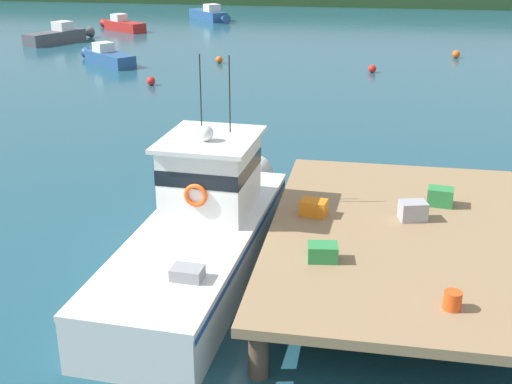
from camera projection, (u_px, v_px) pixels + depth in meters
name	position (u px, v px, depth m)	size (l,w,h in m)	color
ground_plane	(198.00, 261.00, 15.95)	(200.00, 200.00, 0.00)	#1E4C5B
dock	(405.00, 236.00, 14.77)	(6.00, 9.00, 1.20)	#4C3D2D
main_fishing_boat	(204.00, 227.00, 15.34)	(2.97, 9.88, 4.80)	silver
crate_single_by_cleat	(314.00, 208.00, 15.48)	(0.60, 0.44, 0.36)	orange
crate_stack_near_edge	(323.00, 252.00, 13.34)	(0.60, 0.44, 0.35)	#2D8442
crate_stack_mid_dock	(440.00, 197.00, 16.02)	(0.60, 0.44, 0.44)	#2D8442
crate_single_far	(413.00, 211.00, 15.21)	(0.60, 0.44, 0.44)	#9E9EA3
bait_bucket	(452.00, 300.00, 11.61)	(0.32, 0.32, 0.34)	#E04C19
moored_boat_off_the_point	(59.00, 35.00, 47.19)	(3.33, 5.59, 1.43)	#4C4C51
moored_boat_near_channel	(210.00, 15.00, 58.87)	(4.64, 4.96, 1.44)	#285184
moored_boat_mid_harbor	(122.00, 25.00, 52.92)	(4.68, 3.60, 1.26)	red
moored_boat_far_right	(107.00, 57.00, 39.49)	(4.42, 3.79, 1.24)	#285184
mooring_buoy_spare_mooring	(219.00, 60.00, 39.83)	(0.42, 0.42, 0.42)	#EA5B19
mooring_buoy_outer	(456.00, 54.00, 41.45)	(0.48, 0.48, 0.48)	#EA5B19
mooring_buoy_inshore	(151.00, 81.00, 34.10)	(0.44, 0.44, 0.44)	red
mooring_buoy_channel_marker	(372.00, 69.00, 37.13)	(0.45, 0.45, 0.45)	red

